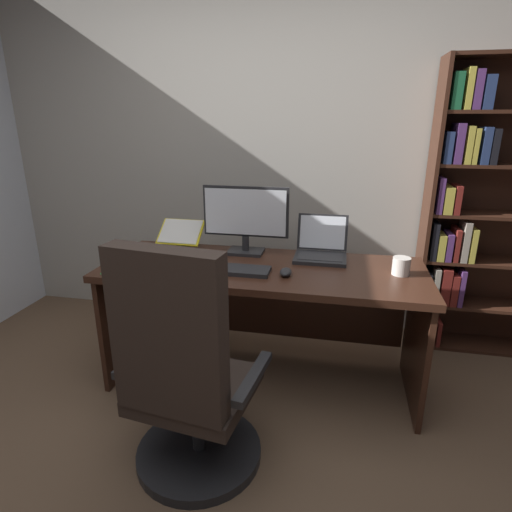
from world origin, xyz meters
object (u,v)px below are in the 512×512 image
object	(u,v)px
desk	(265,293)
laptop	(321,249)
bookshelf	(481,214)
office_chair	(185,384)
coffee_mug	(401,266)
keyboard	(232,270)
notepad	(198,257)
monitor	(246,219)
open_binder	(153,267)
computer_mouse	(286,272)
pen	(201,256)
reading_stand_with_book	(180,235)

from	to	relation	value
desk	laptop	world-z (taller)	laptop
bookshelf	office_chair	distance (m)	2.19
laptop	coffee_mug	world-z (taller)	laptop
office_chair	coffee_mug	bearing A→B (deg)	47.66
keyboard	notepad	bearing A→B (deg)	144.23
office_chair	monitor	xyz separation A→B (m)	(0.04, 1.00, 0.50)
monitor	coffee_mug	world-z (taller)	monitor
monitor	notepad	xyz separation A→B (m)	(-0.27, -0.15, -0.21)
desk	keyboard	distance (m)	0.33
bookshelf	office_chair	bearing A→B (deg)	-135.59
bookshelf	open_binder	size ratio (longest dim) A/B	3.90
keyboard	computer_mouse	xyz separation A→B (m)	(0.30, 0.00, 0.01)
monitor	coffee_mug	xyz separation A→B (m)	(0.91, -0.20, -0.17)
bookshelf	laptop	size ratio (longest dim) A/B	6.25
pen	coffee_mug	xyz separation A→B (m)	(1.16, -0.05, 0.03)
computer_mouse	pen	world-z (taller)	computer_mouse
laptop	open_binder	distance (m)	1.00
bookshelf	pen	world-z (taller)	bookshelf
keyboard	coffee_mug	distance (m)	0.92
computer_mouse	open_binder	distance (m)	0.75
office_chair	coffee_mug	xyz separation A→B (m)	(0.96, 0.80, 0.33)
open_binder	pen	world-z (taller)	open_binder
bookshelf	notepad	world-z (taller)	bookshelf
reading_stand_with_book	notepad	size ratio (longest dim) A/B	1.37
monitor	notepad	bearing A→B (deg)	-150.08
monitor	reading_stand_with_book	size ratio (longest dim) A/B	1.85
office_chair	open_binder	size ratio (longest dim) A/B	2.26
notepad	pen	distance (m)	0.02
monitor	coffee_mug	size ratio (longest dim) A/B	5.51
bookshelf	notepad	xyz separation A→B (m)	(-1.75, -0.64, -0.20)
desk	monitor	world-z (taller)	monitor
desk	bookshelf	xyz separation A→B (m)	(1.33, 0.64, 0.41)
monitor	reading_stand_with_book	world-z (taller)	monitor
laptop	open_binder	size ratio (longest dim) A/B	0.62
office_chair	pen	distance (m)	0.92
desk	open_binder	world-z (taller)	open_binder
monitor	keyboard	world-z (taller)	monitor
pen	computer_mouse	bearing A→B (deg)	-19.37
keyboard	open_binder	xyz separation A→B (m)	(-0.45, -0.05, -0.00)
computer_mouse	reading_stand_with_book	size ratio (longest dim) A/B	0.36
office_chair	monitor	bearing A→B (deg)	95.25
office_chair	notepad	size ratio (longest dim) A/B	5.34
pen	open_binder	bearing A→B (deg)	-129.66
desk	office_chair	xyz separation A→B (m)	(-0.19, -0.86, -0.08)
desk	monitor	bearing A→B (deg)	135.88
bookshelf	laptop	distance (m)	1.13
laptop	notepad	size ratio (longest dim) A/B	1.47
laptop	bookshelf	bearing A→B (deg)	25.60
reading_stand_with_book	open_binder	bearing A→B (deg)	-88.59
computer_mouse	reading_stand_with_book	world-z (taller)	reading_stand_with_book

